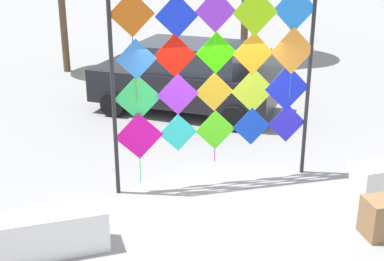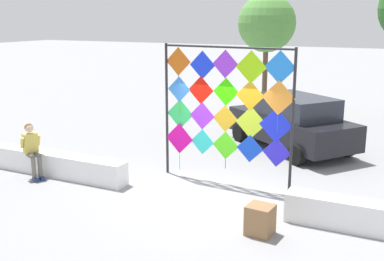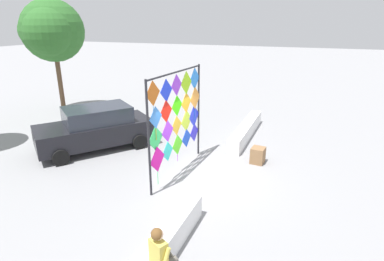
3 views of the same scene
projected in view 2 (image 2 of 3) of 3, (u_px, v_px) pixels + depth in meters
name	position (u px, v px, depth m)	size (l,w,h in m)	color
ground	(208.00, 194.00, 11.46)	(120.00, 120.00, 0.00)	gray
plaza_ledge_left	(51.00, 164.00, 12.80)	(4.69, 0.49, 0.61)	white
kite_display_rack	(226.00, 104.00, 11.72)	(3.54, 0.28, 3.52)	#232328
seated_vendor	(32.00, 147.00, 12.42)	(0.70, 0.61, 1.46)	#666056
parked_car	(292.00, 122.00, 15.20)	(4.75, 4.25, 1.74)	black
cardboard_box_large	(260.00, 220.00, 9.26)	(0.50, 0.47, 0.60)	olive
tree_far_right	(267.00, 22.00, 20.00)	(2.45, 2.45, 5.15)	brown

